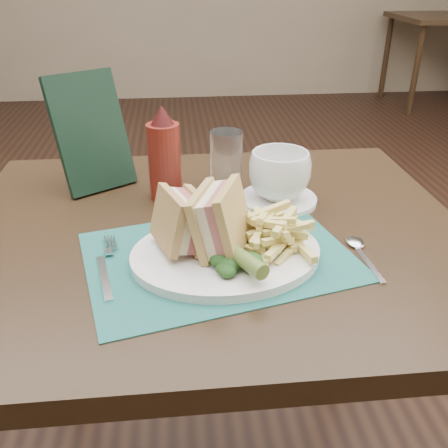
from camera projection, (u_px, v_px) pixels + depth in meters
name	position (u px, v px, depth m)	size (l,w,h in m)	color
floor	(203.00, 352.00, 1.68)	(7.00, 7.00, 0.00)	black
wall_back	(180.00, 97.00, 4.75)	(6.00, 6.00, 0.00)	gray
table_main	(215.00, 382.00, 1.06)	(0.90, 0.75, 0.75)	black
table_bg_right	(443.00, 61.00, 4.36)	(0.90, 0.75, 0.75)	black
placemat	(219.00, 256.00, 0.80)	(0.41, 0.29, 0.00)	#1C5A53
plate	(226.00, 254.00, 0.79)	(0.30, 0.24, 0.01)	white
sandwich_half_a	(168.00, 223.00, 0.76)	(0.06, 0.09, 0.09)	tan
sandwich_half_b	(207.00, 217.00, 0.76)	(0.06, 0.11, 0.10)	tan
kale_garnish	(232.00, 262.00, 0.73)	(0.11, 0.08, 0.03)	#173814
pickle_spear	(238.00, 255.00, 0.73)	(0.02, 0.02, 0.12)	#4D6526
fries_pile	(273.00, 228.00, 0.78)	(0.18, 0.20, 0.06)	#E5D472
fork	(106.00, 264.00, 0.76)	(0.03, 0.17, 0.01)	silver
spoon	(364.00, 255.00, 0.79)	(0.03, 0.15, 0.01)	silver
saucer	(278.00, 200.00, 0.97)	(0.15, 0.15, 0.01)	white
coffee_cup	(279.00, 175.00, 0.95)	(0.12, 0.12, 0.09)	white
drinking_glass	(226.00, 164.00, 0.98)	(0.06, 0.06, 0.13)	white
ketchup_bottle	(164.00, 153.00, 0.95)	(0.06, 0.06, 0.19)	maroon
check_presenter	(91.00, 132.00, 0.99)	(0.14, 0.02, 0.23)	black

